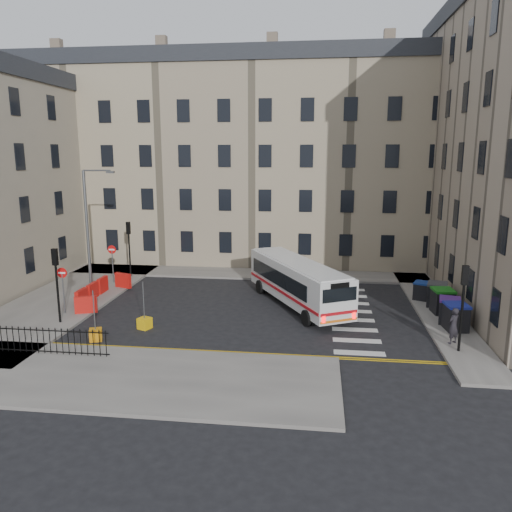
% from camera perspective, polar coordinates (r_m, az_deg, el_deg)
% --- Properties ---
extents(ground, '(120.00, 120.00, 0.00)m').
position_cam_1_polar(ground, '(30.01, 3.18, -6.25)').
color(ground, black).
rests_on(ground, ground).
extents(pavement_north, '(36.00, 3.20, 0.15)m').
position_cam_1_polar(pavement_north, '(39.02, -4.75, -1.92)').
color(pavement_north, slate).
rests_on(pavement_north, ground).
extents(pavement_east, '(2.40, 26.00, 0.15)m').
position_cam_1_polar(pavement_east, '(34.50, 18.80, -4.34)').
color(pavement_east, slate).
rests_on(pavement_east, ground).
extents(pavement_west, '(6.00, 22.00, 0.15)m').
position_cam_1_polar(pavement_west, '(34.74, -20.46, -4.35)').
color(pavement_west, slate).
rests_on(pavement_west, ground).
extents(pavement_sw, '(20.00, 6.00, 0.15)m').
position_cam_1_polar(pavement_sw, '(22.48, -17.36, -12.94)').
color(pavement_sw, slate).
rests_on(pavement_sw, ground).
extents(terrace_north, '(38.30, 10.80, 17.20)m').
position_cam_1_polar(terrace_north, '(44.88, -4.37, 10.89)').
color(terrace_north, tan).
rests_on(terrace_north, ground).
extents(traffic_light_east, '(0.28, 0.22, 4.10)m').
position_cam_1_polar(traffic_light_east, '(24.78, 22.61, -4.13)').
color(traffic_light_east, black).
rests_on(traffic_light_east, pavement_east).
extents(traffic_light_nw, '(0.28, 0.22, 4.10)m').
position_cam_1_polar(traffic_light_nw, '(38.19, -14.32, 1.74)').
color(traffic_light_nw, black).
rests_on(traffic_light_nw, pavement_west).
extents(traffic_light_sw, '(0.28, 0.22, 4.10)m').
position_cam_1_polar(traffic_light_sw, '(28.88, -21.87, -1.90)').
color(traffic_light_sw, black).
rests_on(traffic_light_sw, pavement_west).
extents(streetlamp, '(0.50, 0.22, 8.14)m').
position_cam_1_polar(streetlamp, '(34.29, -18.72, 2.86)').
color(streetlamp, '#595B5E').
rests_on(streetlamp, pavement_west).
extents(no_entry_north, '(0.60, 0.08, 3.00)m').
position_cam_1_polar(no_entry_north, '(36.71, -16.11, -0.01)').
color(no_entry_north, '#595B5E').
rests_on(no_entry_north, pavement_west).
extents(no_entry_south, '(0.60, 0.08, 3.00)m').
position_cam_1_polar(no_entry_south, '(30.57, -21.23, -2.67)').
color(no_entry_south, '#595B5E').
rests_on(no_entry_south, pavement_west).
extents(roadworks_barriers, '(1.66, 6.26, 1.00)m').
position_cam_1_polar(roadworks_barriers, '(33.22, -17.62, -3.85)').
color(roadworks_barriers, red).
rests_on(roadworks_barriers, pavement_west).
extents(iron_railings, '(7.80, 0.04, 1.20)m').
position_cam_1_polar(iron_railings, '(25.63, -24.56, -8.75)').
color(iron_railings, black).
rests_on(iron_railings, pavement_sw).
extents(bus, '(6.73, 9.88, 2.73)m').
position_cam_1_polar(bus, '(30.60, 4.74, -2.85)').
color(bus, silver).
rests_on(bus, ground).
extents(wheelie_bin_a, '(1.23, 1.38, 1.40)m').
position_cam_1_polar(wheelie_bin_a, '(28.23, 21.88, -6.45)').
color(wheelie_bin_a, black).
rests_on(wheelie_bin_a, pavement_east).
extents(wheelie_bin_b, '(1.34, 1.46, 1.38)m').
position_cam_1_polar(wheelie_bin_b, '(29.23, 21.22, -5.81)').
color(wheelie_bin_b, black).
rests_on(wheelie_bin_b, pavement_east).
extents(wheelie_bin_c, '(1.25, 1.40, 1.44)m').
position_cam_1_polar(wheelie_bin_c, '(30.80, 20.54, -4.83)').
color(wheelie_bin_c, black).
rests_on(wheelie_bin_c, pavement_east).
extents(wheelie_bin_d, '(1.44, 1.56, 1.44)m').
position_cam_1_polar(wheelie_bin_d, '(32.09, 19.98, -4.13)').
color(wheelie_bin_d, black).
rests_on(wheelie_bin_d, pavement_east).
extents(wheelie_bin_e, '(1.22, 1.29, 1.12)m').
position_cam_1_polar(wheelie_bin_e, '(33.26, 18.39, -3.76)').
color(wheelie_bin_e, black).
rests_on(wheelie_bin_e, pavement_east).
extents(pedestrian, '(0.78, 0.75, 1.79)m').
position_cam_1_polar(pedestrian, '(26.15, 21.62, -7.43)').
color(pedestrian, black).
rests_on(pedestrian, pavement_east).
extents(bollard_yellow, '(0.79, 0.79, 0.60)m').
position_cam_1_polar(bollard_yellow, '(27.58, -12.61, -7.51)').
color(bollard_yellow, '#EAB30D').
rests_on(bollard_yellow, ground).
extents(bollard_chevron, '(0.78, 0.78, 0.60)m').
position_cam_1_polar(bollard_chevron, '(26.56, -17.85, -8.56)').
color(bollard_chevron, orange).
rests_on(bollard_chevron, ground).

